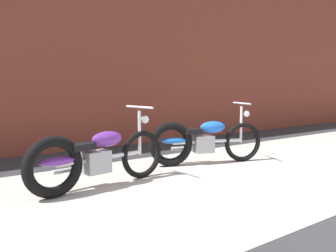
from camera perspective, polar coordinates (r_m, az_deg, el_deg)
ground_plane at (r=3.90m, az=26.11°, el=-13.36°), size 80.00×80.00×0.00m
sidewalk_slab at (r=4.93m, az=7.82°, el=-8.59°), size 36.00×3.50×0.01m
brick_building_wall at (r=7.81m, az=-10.24°, el=17.95°), size 36.00×0.50×5.69m
motorcycle_purple at (r=4.38m, az=-12.78°, el=-5.30°), size 2.00×0.58×1.03m
motorcycle_blue at (r=5.67m, az=5.26°, el=-2.48°), size 1.93×0.86×1.03m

